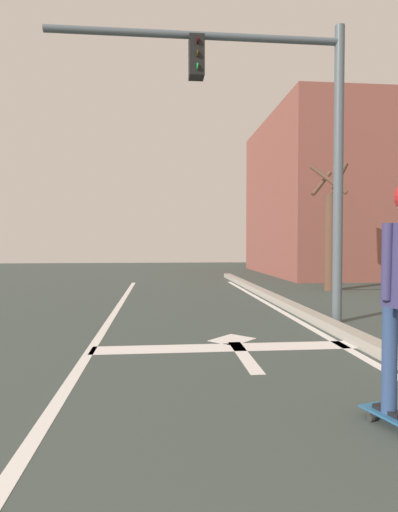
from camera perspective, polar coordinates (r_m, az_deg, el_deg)
lane_line_center at (r=4.42m, az=-16.99°, el=-15.90°), size 0.12×20.00×0.01m
lane_line_curbside at (r=4.94m, az=24.26°, el=-14.08°), size 0.12×20.00×0.01m
stop_bar at (r=5.50m, az=3.53°, el=-12.28°), size 3.38×0.40×0.01m
lane_arrow_stem at (r=5.12m, az=6.21°, el=-13.35°), size 0.16×1.40×0.01m
lane_arrow_head at (r=5.93m, az=4.52°, el=-11.24°), size 0.71×0.71×0.01m
traffic_signal_mast at (r=7.32m, az=10.02°, el=18.33°), size 4.83×0.34×4.92m
roadside_tree at (r=12.30m, az=17.41°, el=2.84°), size 1.11×1.15×3.58m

